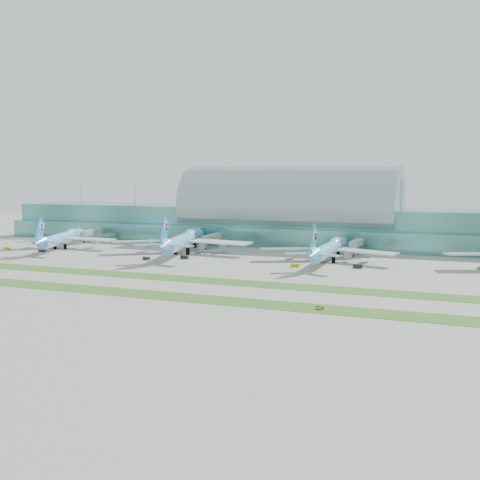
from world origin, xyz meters
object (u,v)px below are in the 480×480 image
at_px(airliner_a, 62,237).
at_px(airliner_b, 184,240).
at_px(terminal, 290,218).
at_px(airliner_c, 329,248).
at_px(taxiway_sign_east, 320,308).

height_order(airliner_a, airliner_b, airliner_b).
relative_size(terminal, airliner_c, 4.95).
relative_size(terminal, airliner_b, 4.42).
height_order(terminal, airliner_a, terminal).
bearing_deg(airliner_c, airliner_b, 176.45).
bearing_deg(airliner_b, terminal, 46.68).
distance_m(airliner_a, airliner_b, 67.34).
bearing_deg(airliner_c, terminal, 118.80).
bearing_deg(airliner_c, airliner_a, 179.65).
height_order(terminal, airliner_c, terminal).
height_order(airliner_a, taxiway_sign_east, airliner_a).
bearing_deg(terminal, taxiway_sign_east, -69.88).
bearing_deg(terminal, airliner_c, -59.18).
relative_size(airliner_c, taxiway_sign_east, 30.02).
distance_m(terminal, airliner_a, 121.97).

